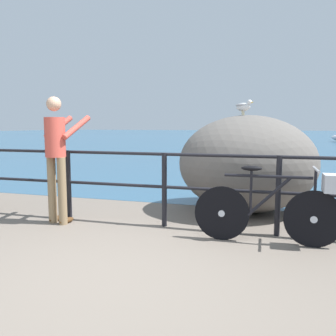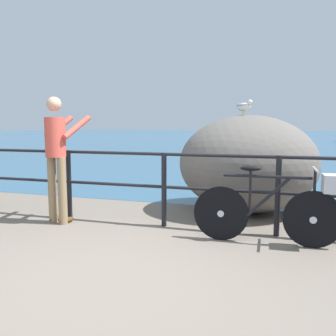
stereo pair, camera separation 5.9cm
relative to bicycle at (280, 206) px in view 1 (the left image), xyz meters
name	(u,v)px [view 1 (the left image)]	position (x,y,z in m)	size (l,w,h in m)	color
ground_plane	(250,148)	(-1.51, 18.67, -0.51)	(120.00, 120.00, 0.10)	#6B6056
sea_surface	(263,135)	(-1.51, 46.71, -0.46)	(120.00, 90.00, 0.01)	#2D5675
promenade_railing	(164,180)	(-1.51, 0.35, 0.18)	(9.02, 0.07, 1.02)	black
bicycle	(280,206)	(0.00, 0.00, 0.00)	(1.70, 0.48, 0.92)	black
person_at_railing	(57,154)	(-3.00, 0.07, 0.53)	(0.55, 0.67, 1.78)	#8C7251
breakwater_boulder_main	(247,164)	(-0.49, 1.56, 0.31)	(2.19, 2.00, 1.55)	#605B56
seagull	(243,106)	(-0.57, 1.53, 1.22)	(0.32, 0.24, 0.23)	gold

